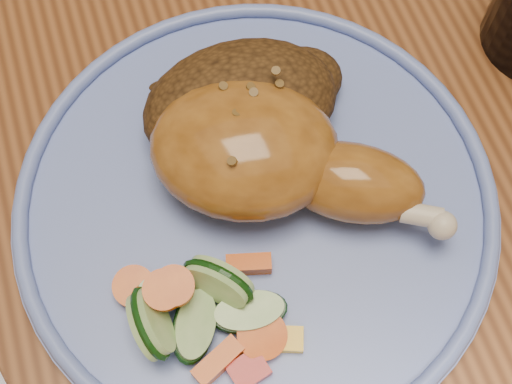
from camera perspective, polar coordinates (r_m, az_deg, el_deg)
ground at (r=1.20m, az=0.77°, el=-12.08°), size 4.00×4.00×0.00m
dining_table at (r=0.56m, az=1.60°, el=2.11°), size 0.90×1.40×0.75m
plate at (r=0.45m, az=-0.00°, el=-1.08°), size 0.31×0.31×0.01m
plate_rim at (r=0.44m, az=-0.00°, el=-0.53°), size 0.30×0.30×0.01m
chicken_leg at (r=0.43m, az=1.18°, el=2.82°), size 0.18×0.15×0.06m
rice_pilaf at (r=0.45m, az=-0.96°, el=7.01°), size 0.13×0.09×0.05m
vegetable_pile at (r=0.41m, az=-4.54°, el=-9.21°), size 0.10×0.09×0.04m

